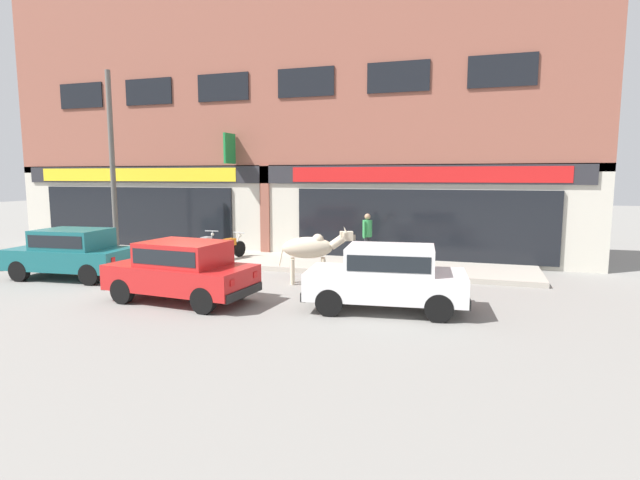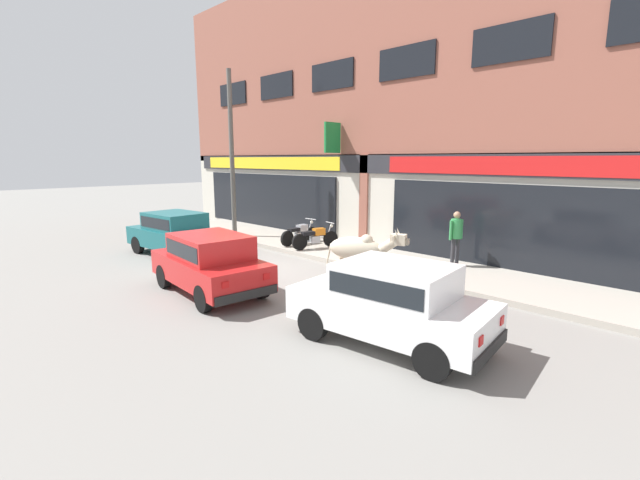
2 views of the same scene
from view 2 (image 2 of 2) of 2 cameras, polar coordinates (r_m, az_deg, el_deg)
ground_plane at (r=12.63m, az=-8.75°, el=-4.20°), size 90.00×90.00×0.00m
sidewalk at (r=14.95m, az=2.41°, el=-1.43°), size 19.00×2.80×0.16m
shop_building at (r=15.98m, az=6.77°, el=17.20°), size 23.00×1.40×10.46m
cow at (r=10.72m, az=5.29°, el=-1.28°), size 2.06×1.05×1.61m
car_0 at (r=10.67m, az=-14.45°, el=-2.69°), size 3.72×1.90×1.46m
car_1 at (r=15.34m, az=-18.85°, el=1.11°), size 3.71×1.90×1.46m
car_2 at (r=7.64m, az=9.52°, el=-7.85°), size 3.73×1.97×1.46m
motorcycle_0 at (r=15.70m, az=-2.75°, el=0.88°), size 0.52×1.81×0.88m
motorcycle_1 at (r=14.90m, az=-0.60°, el=0.35°), size 0.69×1.78×0.88m
pedestrian at (r=12.92m, az=17.68°, el=0.93°), size 0.32×0.48×1.60m
utility_pole at (r=17.49m, az=-11.68°, el=11.04°), size 0.18×0.18×6.45m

